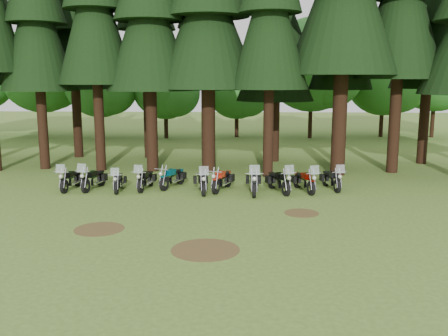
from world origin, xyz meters
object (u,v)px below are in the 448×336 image
Objects in this scene: motorcycle_5 at (202,182)px; motorcycle_0 at (71,180)px; motorcycle_3 at (146,180)px; motorcycle_7 at (254,183)px; motorcycle_4 at (173,178)px; motorcycle_6 at (222,181)px; motorcycle_1 at (93,180)px; motorcycle_9 at (304,182)px; motorcycle_2 at (118,182)px; motorcycle_10 at (332,180)px; motorcycle_8 at (279,182)px.

motorcycle_0 is at bearing 167.10° from motorcycle_5.
motorcycle_3 is at bearing 159.34° from motorcycle_5.
motorcycle_7 reaches higher than motorcycle_5.
motorcycle_0 is at bearing -149.61° from motorcycle_4.
motorcycle_6 is (7.32, 0.19, 0.01)m from motorcycle_0.
motorcycle_1 is 10.17m from motorcycle_9.
motorcycle_7 reaches higher than motorcycle_2.
motorcycle_10 is at bearing 20.76° from motorcycle_4.
motorcycle_4 is 7.78m from motorcycle_10.
motorcycle_8 is at bearing -6.77° from motorcycle_5.
motorcycle_1 reaches higher than motorcycle_3.
motorcycle_7 is at bearing 5.85° from motorcycle_4.
motorcycle_4 is (2.47, 0.93, 0.04)m from motorcycle_2.
motorcycle_5 is (6.38, -0.28, 0.01)m from motorcycle_0.
motorcycle_3 is 6.44m from motorcycle_8.
motorcycle_10 is (12.62, 0.65, -0.01)m from motorcycle_0.
motorcycle_4 is at bearing 20.03° from motorcycle_1.
motorcycle_6 is at bearing 161.05° from motorcycle_9.
motorcycle_0 is 1.01× the size of motorcycle_9.
motorcycle_4 is 0.98× the size of motorcycle_10.
motorcycle_8 reaches higher than motorcycle_1.
motorcycle_1 is at bearing 161.52° from motorcycle_2.
motorcycle_7 is at bearing 0.01° from motorcycle_3.
motorcycle_5 is 1.02× the size of motorcycle_6.
motorcycle_5 is 4.88m from motorcycle_9.
motorcycle_6 is 1.02× the size of motorcycle_10.
motorcycle_2 is at bearing 172.89° from motorcycle_10.
motorcycle_6 is 0.92× the size of motorcycle_7.
motorcycle_7 is (6.47, -0.19, 0.09)m from motorcycle_2.
motorcycle_1 is at bearing 165.42° from motorcycle_5.
motorcycle_1 is 5.33m from motorcycle_5.
motorcycle_7 is (2.45, -0.08, 0.04)m from motorcycle_5.
motorcycle_4 is at bearing -175.01° from motorcycle_6.
motorcycle_8 is (8.96, -0.16, 0.01)m from motorcycle_1.
motorcycle_8 is at bearing 12.43° from motorcycle_6.
motorcycle_7 is (4.00, -1.12, 0.05)m from motorcycle_4.
motorcycle_5 is (5.31, -0.39, 0.00)m from motorcycle_1.
motorcycle_7 reaches higher than motorcycle_6.
motorcycle_1 is 1.00× the size of motorcycle_5.
motorcycle_10 is (9.02, 0.43, 0.00)m from motorcycle_3.
motorcycle_1 is 1.02× the size of motorcycle_6.
motorcycle_7 reaches higher than motorcycle_1.
motorcycle_4 is 0.94× the size of motorcycle_8.
motorcycle_1 is 1.33m from motorcycle_2.
motorcycle_5 is 1.00× the size of motorcycle_8.
motorcycle_6 is 3.93m from motorcycle_9.
motorcycle_1 is 1.11× the size of motorcycle_2.
motorcycle_9 is (3.92, -0.07, -0.00)m from motorcycle_6.
motorcycle_5 reaches higher than motorcycle_3.
motorcycle_1 is at bearing 175.89° from motorcycle_7.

